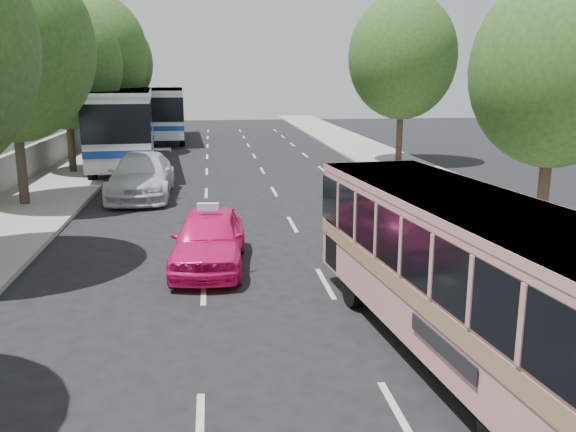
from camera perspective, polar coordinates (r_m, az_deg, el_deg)
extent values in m
plane|color=black|center=(10.95, 2.19, -13.44)|extent=(120.00, 120.00, 0.00)
cube|color=#9E998E|center=(30.83, -20.00, 3.26)|extent=(4.00, 90.00, 0.15)
cube|color=#9E998E|center=(31.71, 11.56, 4.01)|extent=(4.00, 90.00, 0.12)
cube|color=#9E998E|center=(31.16, -23.36, 4.62)|extent=(0.30, 90.00, 1.50)
cylinder|color=#38281E|center=(24.88, -23.74, 5.05)|extent=(0.36, 0.36, 3.80)
ellipsoid|color=#284A1A|center=(24.72, -24.61, 14.25)|extent=(6.00, 6.00, 6.90)
sphere|color=#284A1A|center=(24.40, -24.16, 17.16)|extent=(3.90, 3.90, 3.90)
cylinder|color=#38281E|center=(32.57, -19.65, 6.75)|extent=(0.36, 0.36, 3.50)
ellipsoid|color=#284A1A|center=(32.43, -20.15, 13.22)|extent=(5.52, 5.52, 6.35)
sphere|color=#284A1A|center=(32.09, -19.71, 15.24)|extent=(3.59, 3.59, 3.59)
cylinder|color=#38281E|center=(40.36, -17.16, 8.35)|extent=(0.36, 0.36, 3.99)
ellipsoid|color=#284A1A|center=(40.28, -17.57, 14.30)|extent=(6.30, 6.30, 7.24)
sphere|color=#284A1A|center=(39.98, -17.18, 16.15)|extent=(4.09, 4.09, 4.09)
cylinder|color=#38281E|center=(48.28, -15.79, 8.95)|extent=(0.36, 0.36, 3.72)
ellipsoid|color=#284A1A|center=(48.20, -16.08, 13.59)|extent=(5.88, 5.88, 6.76)
sphere|color=#284A1A|center=(47.88, -15.74, 15.03)|extent=(3.82, 3.82, 3.82)
cylinder|color=#38281E|center=(20.72, 22.85, 2.93)|extent=(0.36, 0.36, 3.23)
ellipsoid|color=#284A1A|center=(20.46, 23.71, 12.34)|extent=(5.10, 5.10, 5.87)
cylinder|color=#38281E|center=(35.43, 10.40, 7.98)|extent=(0.36, 0.36, 3.80)
ellipsoid|color=#284A1A|center=(35.32, 10.67, 14.45)|extent=(6.00, 6.00, 6.90)
sphere|color=#284A1A|center=(35.21, 11.56, 16.38)|extent=(3.90, 3.90, 3.90)
cube|color=pink|center=(10.95, 15.84, -4.50)|extent=(3.20, 9.17, 2.41)
cube|color=#9E7A59|center=(11.04, 15.75, -5.88)|extent=(3.24, 9.19, 0.31)
cube|color=black|center=(10.83, 15.98, -2.28)|extent=(3.25, 9.20, 0.99)
cube|color=pink|center=(10.68, 16.21, 1.30)|extent=(3.22, 9.19, 0.14)
cylinder|color=black|center=(13.27, 6.14, -6.46)|extent=(0.37, 0.96, 0.93)
cylinder|color=black|center=(14.02, 13.70, -5.70)|extent=(0.37, 0.96, 0.93)
imported|color=#F21573|center=(15.90, -7.41, -2.11)|extent=(2.13, 4.57, 1.52)
imported|color=silver|center=(25.71, -13.54, 3.68)|extent=(2.46, 6.00, 1.74)
cube|color=white|center=(34.60, -15.09, 8.44)|extent=(4.05, 13.98, 3.50)
cube|color=black|center=(34.57, -15.14, 9.15)|extent=(4.10, 14.01, 1.72)
cube|color=navy|center=(34.67, -15.01, 6.97)|extent=(4.09, 14.00, 0.34)
cube|color=white|center=(34.52, -15.26, 11.20)|extent=(4.07, 14.00, 0.16)
cylinder|color=black|center=(39.18, -16.55, 6.26)|extent=(0.47, 1.29, 1.26)
cylinder|color=black|center=(39.06, -12.69, 6.46)|extent=(0.47, 1.29, 1.26)
cylinder|color=black|center=(30.10, -17.85, 4.28)|extent=(0.47, 1.29, 1.26)
cylinder|color=black|center=(29.94, -12.84, 4.54)|extent=(0.47, 1.29, 1.26)
cube|color=silver|center=(48.47, -11.45, 9.64)|extent=(3.36, 13.09, 3.30)
cube|color=black|center=(48.45, -11.47, 10.12)|extent=(3.41, 13.12, 1.62)
cube|color=navy|center=(48.53, -11.40, 8.65)|extent=(3.40, 13.11, 0.32)
cube|color=silver|center=(48.41, -11.53, 11.50)|extent=(3.38, 13.11, 0.15)
cylinder|color=black|center=(52.73, -12.61, 8.04)|extent=(0.40, 1.20, 1.19)
cylinder|color=black|center=(52.67, -9.91, 8.15)|extent=(0.40, 1.20, 1.19)
cylinder|color=black|center=(44.12, -13.09, 7.10)|extent=(0.40, 1.20, 1.19)
cylinder|color=black|center=(44.05, -9.88, 7.24)|extent=(0.40, 1.20, 1.19)
cube|color=silver|center=(15.70, -7.50, 0.88)|extent=(0.56, 0.22, 0.18)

